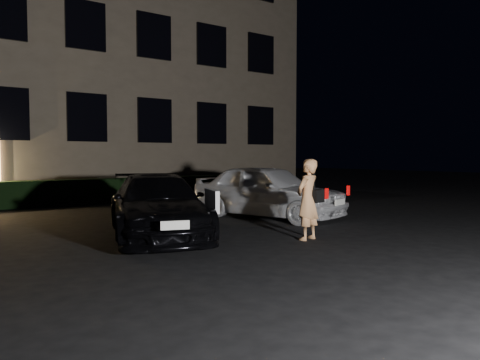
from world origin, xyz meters
TOP-DOWN VIEW (x-y plane):
  - ground at (0.00, 0.00)m, footprint 80.00×80.00m
  - building at (-0.00, 14.99)m, footprint 20.00×8.11m
  - hedge at (0.00, 10.50)m, footprint 15.00×0.70m
  - sedan at (-1.13, 3.10)m, footprint 3.09×4.71m
  - hatch at (2.52, 3.98)m, footprint 2.88×4.54m
  - man at (1.10, 1.01)m, footprint 0.72×0.52m

SIDE VIEW (x-z plane):
  - ground at x=0.00m, z-range 0.00..0.00m
  - hedge at x=0.00m, z-range 0.00..0.85m
  - sedan at x=-1.13m, z-range 0.00..1.27m
  - hatch at x=2.52m, z-range 0.00..1.44m
  - man at x=1.10m, z-range 0.00..1.60m
  - building at x=0.00m, z-range 0.00..12.00m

